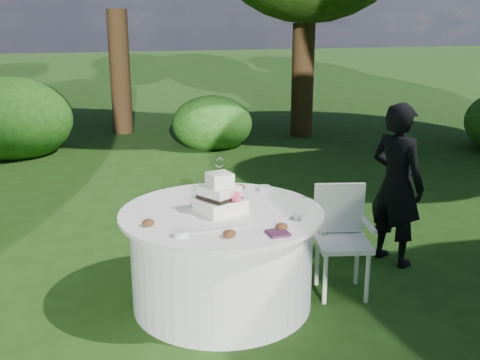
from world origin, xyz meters
The scene contains 9 objects.
ground centered at (0.00, 0.00, 0.00)m, with size 80.00×80.00×0.00m, color #1E370F.
napkins centered at (0.21, -0.60, 0.78)m, with size 0.14×0.14×0.02m, color #411B37.
feather_plume centered at (-0.13, -0.39, 0.78)m, with size 0.48×0.07×0.01m, color white.
guest centered at (1.74, 0.24, 0.75)m, with size 0.54×0.36×1.49m, color black.
table centered at (0.00, 0.00, 0.39)m, with size 1.56×1.56×0.77m.
cake centered at (-0.01, -0.01, 0.88)m, with size 0.38×0.38×0.43m.
chair centered at (0.99, -0.11, 0.52)m, with size 0.52×0.52×0.89m.
votives centered at (0.19, -0.13, 0.79)m, with size 1.03×0.90×0.04m.
petal_cups centered at (-0.03, -0.18, 0.79)m, with size 1.00×1.10×0.05m.
Camera 1 is at (-1.23, -3.86, 2.16)m, focal length 42.00 mm.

